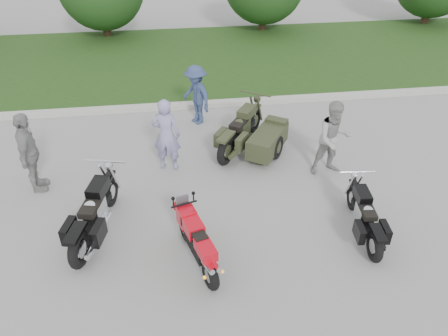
{
  "coord_description": "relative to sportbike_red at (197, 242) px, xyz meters",
  "views": [
    {
      "loc": [
        -0.53,
        -6.45,
        6.0
      ],
      "look_at": [
        0.53,
        1.27,
        0.8
      ],
      "focal_mm": 35.0,
      "sensor_mm": 36.0,
      "label": 1
    }
  ],
  "objects": [
    {
      "name": "sportbike_red",
      "position": [
        0.0,
        0.0,
        0.0
      ],
      "size": [
        0.7,
        1.83,
        0.89
      ],
      "rotation": [
        0.0,
        0.0,
        0.28
      ],
      "color": "black",
      "rests_on": "ground"
    },
    {
      "name": "cruiser_right",
      "position": [
        3.35,
        0.33,
        -0.1
      ],
      "size": [
        0.44,
        2.12,
        0.82
      ],
      "rotation": [
        0.0,
        0.0,
        -0.11
      ],
      "color": "black",
      "rests_on": "ground"
    },
    {
      "name": "person_stripe",
      "position": [
        -0.44,
        3.31,
        0.4
      ],
      "size": [
        0.76,
        0.6,
        1.84
      ],
      "primitive_type": "imported",
      "rotation": [
        0.0,
        0.0,
        2.89
      ],
      "color": "#8F8ABC",
      "rests_on": "ground"
    },
    {
      "name": "cruiser_left",
      "position": [
        -1.94,
        1.04,
        -0.03
      ],
      "size": [
        0.76,
        2.47,
        0.97
      ],
      "rotation": [
        0.0,
        0.0,
        -0.24
      ],
      "color": "black",
      "rests_on": "ground"
    },
    {
      "name": "person_back",
      "position": [
        -3.44,
        2.83,
        0.44
      ],
      "size": [
        0.54,
        1.15,
        1.91
      ],
      "primitive_type": "imported",
      "rotation": [
        0.0,
        0.0,
        1.64
      ],
      "color": "gray",
      "rests_on": "ground"
    },
    {
      "name": "person_denim",
      "position": [
        0.46,
        5.62,
        0.34
      ],
      "size": [
        1.13,
        1.28,
        1.72
      ],
      "primitive_type": "imported",
      "rotation": [
        0.0,
        0.0,
        -1.02
      ],
      "color": "navy",
      "rests_on": "ground"
    },
    {
      "name": "person_grey",
      "position": [
        3.43,
        2.61,
        0.4
      ],
      "size": [
        0.95,
        0.77,
        1.84
      ],
      "primitive_type": "imported",
      "rotation": [
        0.0,
        0.0,
        0.08
      ],
      "color": "#9B9C96",
      "rests_on": "ground"
    },
    {
      "name": "grass_strip",
      "position": [
        0.21,
        10.79,
        -0.45
      ],
      "size": [
        60.0,
        8.0,
        0.14
      ],
      "primitive_type": "cube",
      "color": "#2D511C",
      "rests_on": "ground"
    },
    {
      "name": "curb",
      "position": [
        0.21,
        6.64,
        -0.44
      ],
      "size": [
        60.0,
        0.3,
        0.15
      ],
      "primitive_type": "cube",
      "color": "#B4B1A9",
      "rests_on": "ground"
    },
    {
      "name": "ground",
      "position": [
        0.21,
        0.64,
        -0.52
      ],
      "size": [
        80.0,
        80.0,
        0.0
      ],
      "primitive_type": "plane",
      "color": "#969591",
      "rests_on": "ground"
    },
    {
      "name": "cruiser_sidecar",
      "position": [
        1.82,
        3.7,
        -0.05
      ],
      "size": [
        2.05,
        2.41,
        1.0
      ],
      "rotation": [
        0.0,
        0.0,
        -0.59
      ],
      "color": "black",
      "rests_on": "ground"
    }
  ]
}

